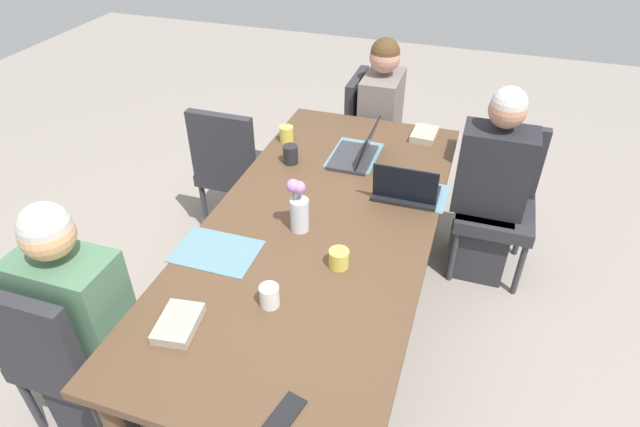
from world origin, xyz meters
TOP-DOWN VIEW (x-y plane):
  - ground_plane at (0.00, 0.00)m, footprint 10.00×10.00m
  - dining_table at (0.00, 0.00)m, footprint 2.29×1.05m
  - chair_far_left_near at (-0.84, 0.85)m, footprint 0.44×0.44m
  - person_far_left_near at (-0.77, 0.79)m, footprint 0.36×0.40m
  - chair_head_right_left_mid at (1.47, 0.10)m, footprint 0.44×0.44m
  - person_head_right_left_mid at (1.41, 0.02)m, footprint 0.40×0.36m
  - chair_near_left_far at (0.91, -0.82)m, footprint 0.44×0.44m
  - person_near_left_far at (0.84, -0.76)m, footprint 0.36×0.40m
  - chair_far_right_near at (0.75, 0.84)m, footprint 0.44×0.44m
  - flower_vase at (-0.08, 0.07)m, footprint 0.09×0.10m
  - placemat_far_left_near at (-0.35, 0.36)m, footprint 0.26×0.36m
  - placemat_head_right_left_mid at (0.66, 0.01)m, footprint 0.36×0.26m
  - placemat_near_left_far at (0.38, -0.36)m, footprint 0.27×0.37m
  - laptop_near_left_far at (0.32, -0.34)m, footprint 0.22×0.32m
  - laptop_head_right_left_mid at (0.62, -0.02)m, footprint 0.32×0.22m
  - coffee_mug_near_left at (-0.27, -0.17)m, footprint 0.09×0.09m
  - coffee_mug_near_right at (0.47, 0.32)m, footprint 0.08×0.08m
  - coffee_mug_centre_left at (-0.57, 0.02)m, footprint 0.08×0.08m
  - coffee_mug_centre_right at (0.70, 0.44)m, footprint 0.08×0.08m
  - book_red_cover at (1.00, -0.33)m, footprint 0.21×0.15m
  - book_blue_cover at (-0.78, 0.30)m, footprint 0.22×0.17m
  - phone_black at (-0.99, -0.21)m, footprint 0.16×0.11m

SIDE VIEW (x-z plane):
  - ground_plane at x=0.00m, z-range 0.00..0.00m
  - chair_far_left_near at x=-0.84m, z-range 0.05..0.95m
  - chair_head_right_left_mid at x=1.47m, z-range 0.05..0.95m
  - chair_near_left_far at x=0.91m, z-range 0.05..0.95m
  - chair_far_right_near at x=0.75m, z-range 0.05..0.95m
  - person_far_left_near at x=-0.77m, z-range -0.07..1.12m
  - person_head_right_left_mid at x=1.41m, z-range -0.07..1.12m
  - person_near_left_far at x=0.84m, z-range -0.07..1.12m
  - dining_table at x=0.00m, z-range 0.31..1.07m
  - placemat_far_left_near at x=-0.35m, z-range 0.76..0.76m
  - placemat_head_right_left_mid at x=0.66m, z-range 0.76..0.76m
  - placemat_near_left_far at x=0.38m, z-range 0.76..0.76m
  - phone_black at x=-0.99m, z-range 0.76..0.77m
  - book_blue_cover at x=-0.78m, z-range 0.76..0.80m
  - book_red_cover at x=1.00m, z-range 0.76..0.80m
  - coffee_mug_near_left at x=-0.27m, z-range 0.76..0.84m
  - laptop_head_right_left_mid at x=0.62m, z-range 0.70..0.91m
  - laptop_near_left_far at x=0.32m, z-range 0.70..0.91m
  - coffee_mug_centre_left at x=-0.57m, z-range 0.76..0.85m
  - coffee_mug_centre_right at x=0.70m, z-range 0.76..0.85m
  - coffee_mug_near_right at x=0.47m, z-range 0.76..0.86m
  - flower_vase at x=-0.08m, z-range 0.75..1.02m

